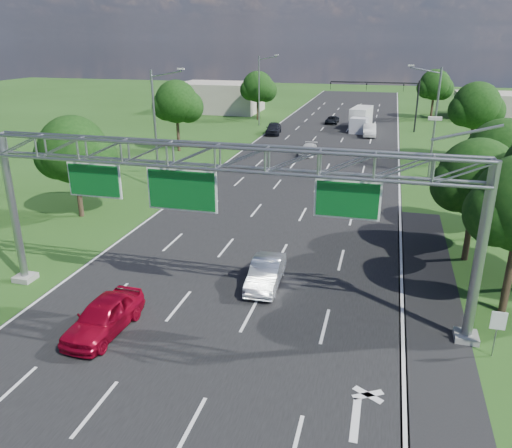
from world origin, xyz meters
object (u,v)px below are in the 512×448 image
(red_coupe, at_px, (104,316))
(silver_sedan, at_px, (266,273))
(traffic_signal, at_px, (392,94))
(box_truck, at_px, (361,119))
(sign_gantry, at_px, (219,170))
(regulatory_sign, at_px, (498,325))

(red_coupe, relative_size, silver_sedan, 1.07)
(traffic_signal, relative_size, box_truck, 1.47)
(traffic_signal, height_order, silver_sedan, traffic_signal)
(red_coupe, distance_m, box_truck, 57.15)
(sign_gantry, xyz_separation_m, regulatory_sign, (12.07, -1.02, -5.38))
(sign_gantry, xyz_separation_m, box_truck, (3.17, 53.19, -5.43))
(sign_gantry, relative_size, traffic_signal, 1.92)
(silver_sedan, bearing_deg, traffic_signal, 81.10)
(silver_sedan, bearing_deg, box_truck, 85.62)
(sign_gantry, relative_size, box_truck, 2.83)
(red_coupe, xyz_separation_m, box_truck, (7.58, 56.64, 0.67))
(silver_sedan, xyz_separation_m, box_truck, (1.69, 50.43, 0.74))
(regulatory_sign, distance_m, silver_sedan, 11.27)
(red_coupe, bearing_deg, regulatory_sign, 10.83)
(red_coupe, distance_m, silver_sedan, 8.57)
(sign_gantry, height_order, regulatory_sign, sign_gantry)
(traffic_signal, xyz_separation_m, box_truck, (-3.98, 0.19, -3.71))
(sign_gantry, relative_size, silver_sedan, 5.39)
(traffic_signal, bearing_deg, silver_sedan, -96.44)
(sign_gantry, relative_size, red_coupe, 5.03)
(regulatory_sign, xyz_separation_m, silver_sedan, (-10.59, 3.78, -0.79))
(regulatory_sign, xyz_separation_m, traffic_signal, (-4.92, 54.02, 3.66))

